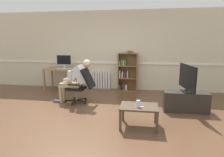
{
  "coord_description": "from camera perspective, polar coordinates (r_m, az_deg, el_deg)",
  "views": [
    {
      "loc": [
        0.98,
        -4.2,
        1.65
      ],
      "look_at": [
        0.15,
        0.85,
        0.7
      ],
      "focal_mm": 31.69,
      "sensor_mm": 36.0,
      "label": 1
    }
  ],
  "objects": [
    {
      "name": "ground_plane",
      "position": [
        4.62,
        -3.61,
        -10.45
      ],
      "size": [
        18.0,
        18.0,
        0.0
      ],
      "primitive_type": "plane",
      "color": "brown"
    },
    {
      "name": "back_wall",
      "position": [
        6.92,
        1.21,
        8.03
      ],
      "size": [
        12.0,
        0.13,
        2.7
      ],
      "color": "beige",
      "rests_on": "ground_plane"
    },
    {
      "name": "computer_desk",
      "position": [
        6.99,
        -13.84,
        1.99
      ],
      "size": [
        1.22,
        0.67,
        0.76
      ],
      "color": "#9E7547",
      "rests_on": "ground_plane"
    },
    {
      "name": "imac_monitor",
      "position": [
        7.01,
        -13.68,
        5.11
      ],
      "size": [
        0.54,
        0.14,
        0.46
      ],
      "color": "silver",
      "rests_on": "computer_desk"
    },
    {
      "name": "keyboard",
      "position": [
        6.83,
        -14.16,
        2.78
      ],
      "size": [
        0.37,
        0.12,
        0.02
      ],
      "primitive_type": "cube",
      "color": "silver",
      "rests_on": "computer_desk"
    },
    {
      "name": "computer_mouse",
      "position": [
        6.75,
        -12.11,
        2.83
      ],
      "size": [
        0.06,
        0.1,
        0.03
      ],
      "primitive_type": "cube",
      "color": "white",
      "rests_on": "computer_desk"
    },
    {
      "name": "bookshelf",
      "position": [
        6.75,
        4.25,
        1.84
      ],
      "size": [
        0.66,
        0.29,
        1.36
      ],
      "color": "brown",
      "rests_on": "ground_plane"
    },
    {
      "name": "radiator",
      "position": [
        7.04,
        -3.45,
        -0.45
      ],
      "size": [
        0.73,
        0.08,
        0.62
      ],
      "color": "white",
      "rests_on": "ground_plane"
    },
    {
      "name": "office_chair",
      "position": [
        5.4,
        -8.76,
        -1.66
      ],
      "size": [
        0.84,
        0.62,
        0.96
      ],
      "rotation": [
        0.0,
        0.0,
        -1.63
      ],
      "color": "black",
      "rests_on": "ground_plane"
    },
    {
      "name": "person_seated",
      "position": [
        5.45,
        -10.5,
        -0.31
      ],
      "size": [
        1.06,
        0.4,
        1.19
      ],
      "rotation": [
        0.0,
        0.0,
        -1.63
      ],
      "color": "tan",
      "rests_on": "ground_plane"
    },
    {
      "name": "tv_stand",
      "position": [
        5.1,
        20.45,
        -6.24
      ],
      "size": [
        1.04,
        0.39,
        0.48
      ],
      "color": "#2D2823",
      "rests_on": "ground_plane"
    },
    {
      "name": "tv_screen",
      "position": [
        4.97,
        20.89,
        0.18
      ],
      "size": [
        0.25,
        0.98,
        0.65
      ],
      "rotation": [
        0.0,
        0.0,
        1.73
      ],
      "color": "black",
      "rests_on": "tv_stand"
    },
    {
      "name": "coffee_table",
      "position": [
        3.94,
        7.8,
        -8.6
      ],
      "size": [
        0.73,
        0.55,
        0.43
      ],
      "color": "#4C3D2D",
      "rests_on": "ground_plane"
    },
    {
      "name": "drinking_glass",
      "position": [
        3.83,
        7.57,
        -7.22
      ],
      "size": [
        0.07,
        0.07,
        0.13
      ],
      "primitive_type": "cylinder",
      "color": "silver",
      "rests_on": "coffee_table"
    },
    {
      "name": "spare_remote",
      "position": [
        3.83,
        7.99,
        -8.11
      ],
      "size": [
        0.15,
        0.06,
        0.02
      ],
      "primitive_type": "cube",
      "rotation": [
        0.0,
        0.0,
        1.38
      ],
      "color": "white",
      "rests_on": "coffee_table"
    }
  ]
}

